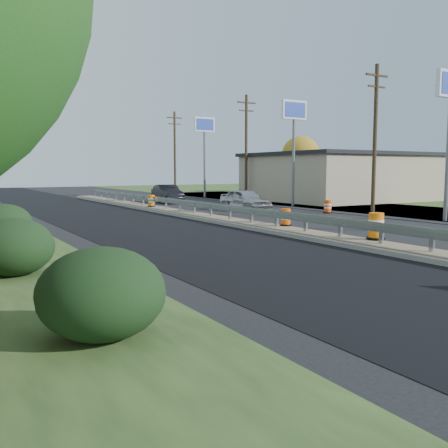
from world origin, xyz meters
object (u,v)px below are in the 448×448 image
barrel_median_far (151,201)px  barrel_shoulder_far (176,193)px  car_dark_mid (167,194)px  barrel_median_near (376,227)px  barrel_shoulder_near (328,207)px  barrel_median_mid (286,218)px  car_silver (245,200)px

barrel_median_far → barrel_shoulder_far: size_ratio=0.91×
barrel_median_far → car_dark_mid: car_dark_mid is taller
barrel_median_near → barrel_median_far: (-0.67, 19.39, -0.08)m
barrel_median_near → barrel_shoulder_near: 13.86m
barrel_median_near → barrel_median_far: barrel_median_near is taller
barrel_shoulder_near → car_dark_mid: 15.16m
barrel_median_near → barrel_shoulder_far: (7.89, 33.51, -0.27)m
barrel_shoulder_near → car_dark_mid: size_ratio=0.18×
barrel_shoulder_far → car_dark_mid: (-4.52, -7.79, 0.34)m
barrel_median_far → car_dark_mid: bearing=57.5°
car_dark_mid → barrel_median_mid: bearing=-91.5°
car_silver → car_dark_mid: bearing=94.3°
barrel_shoulder_far → barrel_median_mid: bearing=-105.6°
barrel_median_near → car_dark_mid: bearing=82.5°
barrel_median_far → car_silver: bearing=-35.8°
barrel_median_far → barrel_shoulder_near: bearing=-42.9°
barrel_shoulder_near → barrel_shoulder_far: 22.21m
barrel_median_near → barrel_median_far: 19.40m
car_dark_mid → barrel_median_far: bearing=-114.7°
barrel_shoulder_near → barrel_shoulder_far: (-0.13, 22.21, 0.03)m
barrel_shoulder_far → car_dark_mid: car_dark_mid is taller
barrel_median_far → barrel_shoulder_far: (8.56, 14.12, -0.19)m
car_silver → barrel_median_near: bearing=-108.8°
barrel_median_far → car_dark_mid: size_ratio=0.17×
barrel_median_far → barrel_median_mid: bearing=-87.3°
barrel_median_mid → car_silver: car_silver is taller
car_silver → car_dark_mid: (-1.20, 10.12, 0.02)m
barrel_median_far → car_dark_mid: (4.04, 6.33, 0.15)m
barrel_median_mid → barrel_median_far: bearing=92.7°
barrel_median_mid → barrel_shoulder_near: size_ratio=0.95×
car_dark_mid → barrel_median_near: bearing=-89.6°
barrel_median_near → barrel_median_mid: size_ratio=1.25×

